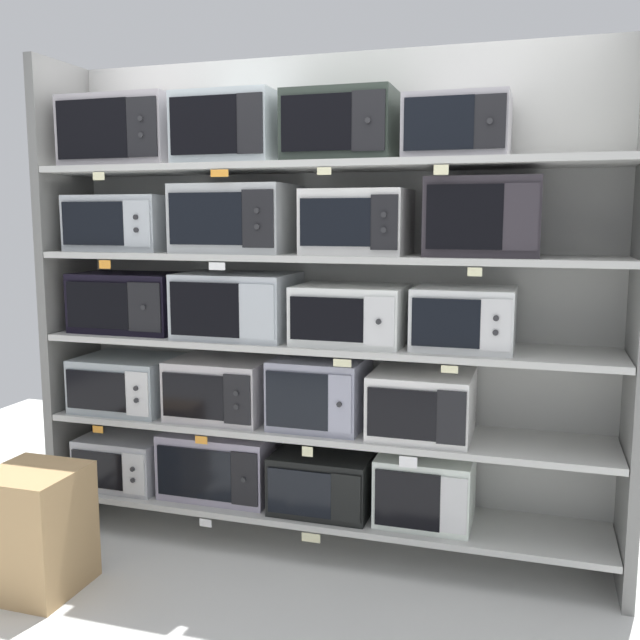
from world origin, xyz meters
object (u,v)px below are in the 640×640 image
(microwave_1, at_px, (220,464))
(microwave_7, at_px, (422,404))
(shipping_carton, at_px, (36,530))
(microwave_9, at_px, (238,305))
(microwave_14, at_px, (357,222))
(microwave_16, at_px, (125,133))
(microwave_2, at_px, (324,480))
(microwave_17, at_px, (233,130))
(microwave_11, at_px, (464,318))
(microwave_19, at_px, (458,128))
(microwave_0, at_px, (127,459))
(microwave_18, at_px, (342,127))
(microwave_13, at_px, (237,219))
(microwave_12, at_px, (124,223))
(microwave_4, at_px, (128,383))
(microwave_3, at_px, (425,488))
(microwave_10, at_px, (351,314))
(microwave_5, at_px, (222,388))
(microwave_15, at_px, (484,217))
(microwave_6, at_px, (319,392))
(microwave_8, at_px, (130,302))

(microwave_1, distance_m, microwave_7, 1.10)
(shipping_carton, bearing_deg, microwave_9, 48.89)
(microwave_14, bearing_deg, microwave_16, -179.98)
(microwave_2, bearing_deg, microwave_17, -179.99)
(microwave_11, bearing_deg, microwave_9, -179.99)
(microwave_1, xyz_separation_m, microwave_19, (1.15, -0.00, 1.62))
(microwave_0, distance_m, microwave_16, 1.69)
(microwave_2, height_order, microwave_18, microwave_18)
(microwave_7, xyz_separation_m, microwave_13, (-0.91, 0.00, 0.84))
(microwave_9, bearing_deg, microwave_12, 179.99)
(microwave_13, bearing_deg, shipping_carton, -131.26)
(microwave_0, xyz_separation_m, microwave_4, (0.02, 0.00, 0.42))
(microwave_3, bearing_deg, microwave_9, 180.00)
(microwave_10, bearing_deg, microwave_5, -180.00)
(microwave_5, height_order, microwave_10, microwave_10)
(microwave_0, height_order, microwave_2, microwave_2)
(microwave_17, height_order, microwave_18, microwave_17)
(microwave_5, relative_size, microwave_18, 0.99)
(microwave_1, distance_m, microwave_14, 1.41)
(microwave_4, height_order, microwave_16, microwave_16)
(microwave_7, bearing_deg, microwave_3, -0.69)
(microwave_9, xyz_separation_m, microwave_13, (0.00, 0.00, 0.42))
(microwave_16, bearing_deg, microwave_15, 0.00)
(microwave_12, bearing_deg, microwave_4, 179.17)
(microwave_13, bearing_deg, microwave_9, -176.52)
(microwave_10, xyz_separation_m, microwave_18, (-0.05, -0.00, 0.85))
(microwave_18, bearing_deg, microwave_11, -0.00)
(microwave_10, distance_m, microwave_16, 1.44)
(microwave_3, distance_m, microwave_18, 1.70)
(microwave_7, relative_size, microwave_19, 1.05)
(microwave_17, xyz_separation_m, microwave_18, (0.54, 0.00, -0.01))
(microwave_16, bearing_deg, microwave_17, 0.01)
(microwave_6, bearing_deg, microwave_10, 0.10)
(microwave_2, bearing_deg, microwave_4, 179.99)
(microwave_4, bearing_deg, microwave_13, -0.00)
(microwave_2, xyz_separation_m, microwave_15, (0.72, -0.00, 1.26))
(microwave_13, bearing_deg, microwave_4, 180.00)
(microwave_13, height_order, microwave_17, microwave_17)
(microwave_7, relative_size, microwave_13, 0.83)
(microwave_3, bearing_deg, microwave_8, 179.99)
(microwave_7, height_order, microwave_17, microwave_17)
(microwave_1, bearing_deg, microwave_15, -0.00)
(microwave_15, relative_size, microwave_18, 0.98)
(microwave_14, distance_m, shipping_carton, 1.96)
(microwave_10, xyz_separation_m, microwave_19, (0.47, -0.00, 0.82))
(microwave_3, height_order, microwave_15, microwave_15)
(microwave_19, bearing_deg, microwave_7, 179.89)
(microwave_15, bearing_deg, microwave_13, 179.99)
(microwave_9, bearing_deg, microwave_3, -0.00)
(microwave_8, distance_m, microwave_13, 0.74)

